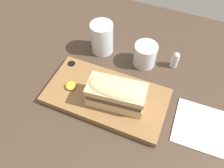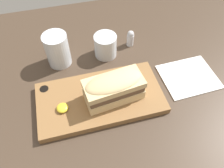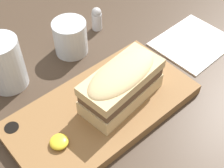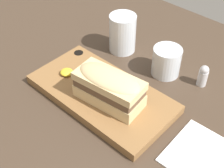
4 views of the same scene
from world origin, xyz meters
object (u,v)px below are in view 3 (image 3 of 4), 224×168
(water_glass, at_px, (5,66))
(salt_shaker, at_px, (97,18))
(serving_board, at_px, (102,109))
(napkin, at_px, (194,43))
(sandwich, at_px, (122,83))
(wine_glass, at_px, (70,38))

(water_glass, height_order, salt_shaker, water_glass)
(water_glass, bearing_deg, serving_board, -62.95)
(serving_board, distance_m, napkin, 0.31)
(sandwich, relative_size, salt_shaker, 2.79)
(serving_board, height_order, wine_glass, wine_glass)
(sandwich, relative_size, water_glass, 1.51)
(wine_glass, relative_size, salt_shaker, 1.30)
(napkin, bearing_deg, serving_board, -177.60)
(salt_shaker, bearing_deg, water_glass, -174.98)
(serving_board, bearing_deg, salt_shaker, 52.77)
(napkin, bearing_deg, wine_glass, 143.72)
(water_glass, relative_size, wine_glass, 1.43)
(wine_glass, height_order, napkin, wine_glass)
(sandwich, distance_m, wine_glass, 0.21)
(serving_board, xyz_separation_m, napkin, (0.30, 0.01, -0.01))
(napkin, height_order, salt_shaker, salt_shaker)
(water_glass, relative_size, salt_shaker, 1.85)
(sandwich, xyz_separation_m, water_glass, (-0.14, 0.21, -0.02))
(wine_glass, xyz_separation_m, salt_shaker, (0.10, 0.03, -0.01))
(wine_glass, xyz_separation_m, napkin, (0.24, -0.18, -0.04))
(serving_board, distance_m, wine_glass, 0.20)
(sandwich, xyz_separation_m, salt_shaker, (0.12, 0.23, -0.04))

